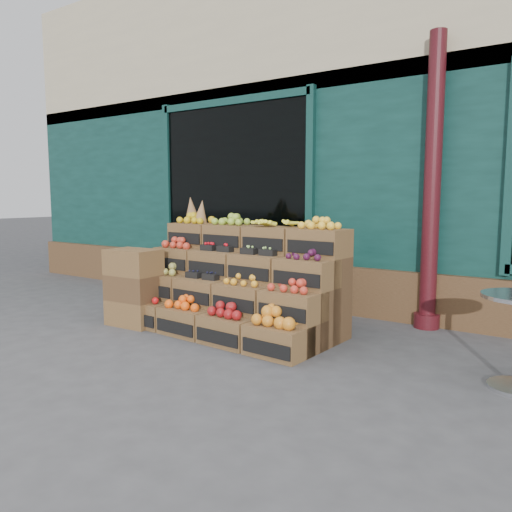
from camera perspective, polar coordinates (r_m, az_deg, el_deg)
The scene contains 5 objects.
ground at distance 4.69m, azimuth -2.85°, elevation -11.39°, with size 60.00×60.00×0.00m, color #454547.
shop_facade at distance 9.12m, azimuth 17.32°, elevation 12.39°, with size 12.00×6.24×4.80m.
crate_display at distance 5.51m, azimuth -2.18°, elevation -3.78°, with size 2.41×1.28×1.47m.
spare_crates at distance 5.87m, azimuth -13.77°, elevation -3.49°, with size 0.60×0.43×0.87m.
shopkeeper at distance 7.50m, azimuth 0.80°, elevation 3.98°, with size 0.80×0.52×2.18m, color #175325.
Camera 1 is at (2.70, -3.55, 1.47)m, focal length 35.00 mm.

